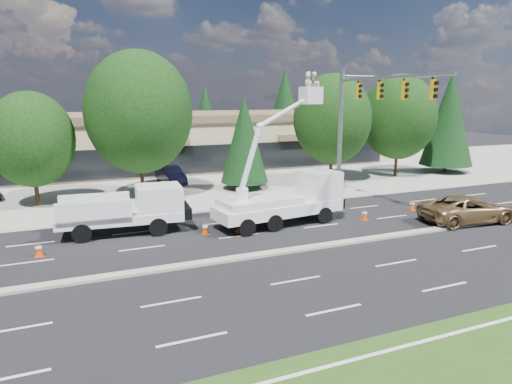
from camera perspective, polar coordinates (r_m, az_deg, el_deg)
name	(u,v)px	position (r m, az deg, el deg)	size (l,w,h in m)	color
ground	(263,255)	(21.26, 0.92, -7.93)	(140.00, 140.00, 0.00)	black
concrete_apron	(169,182)	(39.80, -10.82, 1.21)	(140.00, 22.00, 0.01)	#99978B
road_median	(263,254)	(21.24, 0.92, -7.77)	(120.00, 0.55, 0.12)	#99978B
strip_mall	(147,139)	(49.14, -13.46, 6.41)	(50.40, 15.40, 5.50)	tan
tree_front_c	(31,140)	(33.46, -26.26, 5.89)	(5.46, 5.46, 7.58)	#332114
tree_front_d	(139,112)	(33.70, -14.43, 9.62)	(7.52, 7.52, 10.44)	#332114
tree_front_e	(244,139)	(35.93, -1.47, 6.68)	(3.76, 3.76, 7.41)	#332114
tree_front_f	(332,119)	(39.47, 9.52, 8.99)	(6.59, 6.59, 9.14)	#332114
tree_front_g	(399,117)	(43.62, 17.41, 8.95)	(6.66, 6.66, 9.24)	#332114
tree_front_h	(449,118)	(47.72, 22.97, 8.47)	(4.88, 4.88, 9.63)	#332114
tree_back_b	(96,107)	(60.45, -19.37, 9.99)	(5.63, 5.63, 11.10)	#332114
tree_back_c	(205,115)	(63.01, -6.33, 9.51)	(4.47, 4.47, 8.81)	#332114
tree_back_d	(285,105)	(67.41, 3.63, 10.85)	(5.75, 5.75, 11.33)	#332114
signal_mast	(359,114)	(31.19, 12.81, 9.46)	(2.76, 10.16, 9.00)	gray
utility_pickup	(130,214)	(25.39, -15.48, -2.67)	(6.63, 2.98, 2.47)	white
bucket_truck	(289,192)	(26.21, 4.17, 0.04)	(7.78, 3.18, 8.56)	white
traffic_cone_a	(39,249)	(23.27, -25.54, -6.48)	(0.40, 0.40, 0.70)	#DA3F06
traffic_cone_b	(205,228)	(24.45, -6.38, -4.51)	(0.40, 0.40, 0.70)	#DA3F06
traffic_cone_c	(239,226)	(24.71, -2.10, -4.27)	(0.40, 0.40, 0.70)	#DA3F06
traffic_cone_d	(365,214)	(27.87, 13.41, -2.73)	(0.40, 0.40, 0.70)	#DA3F06
traffic_cone_e	(412,205)	(31.14, 18.94, -1.53)	(0.40, 0.40, 0.70)	#DA3F06
minivan	(468,209)	(29.26, 24.94, -1.95)	(2.59, 5.62, 1.56)	olive
parked_car_east	(171,175)	(38.92, -10.62, 2.07)	(1.56, 4.47, 1.47)	black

